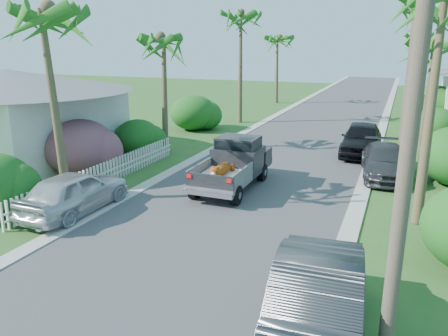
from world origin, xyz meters
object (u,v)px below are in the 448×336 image
at_px(palm_l_b, 162,38).
at_px(palm_l_d, 278,37).
at_px(palm_l_a, 44,10).
at_px(palm_r_d, 421,34).
at_px(parked_car_rf, 362,139).
at_px(house_left, 10,119).
at_px(pickup_truck, 236,162).
at_px(parked_car_rn, 315,308).
at_px(palm_l_c, 241,14).
at_px(palm_r_c, 424,10).
at_px(utility_pole_c, 409,60).
at_px(parked_car_rm, 385,162).
at_px(parked_car_ln, 75,192).
at_px(utility_pole_a, 411,126).
at_px(utility_pole_b, 409,71).
at_px(utility_pole_d, 409,56).
at_px(palm_r_b, 435,41).

height_order(palm_l_b, palm_l_d, palm_l_d).
height_order(palm_l_a, palm_r_d, palm_l_a).
bearing_deg(palm_r_d, parked_car_rf, -96.62).
bearing_deg(palm_l_b, house_left, -141.12).
bearing_deg(pickup_truck, parked_car_rn, -60.72).
height_order(palm_l_c, palm_l_d, palm_l_c).
distance_m(pickup_truck, palm_r_c, 21.17).
relative_size(palm_l_d, utility_pole_c, 0.86).
distance_m(palm_l_a, house_left, 9.24).
relative_size(parked_car_rn, palm_l_a, 0.62).
relative_size(parked_car_rm, parked_car_ln, 1.08).
bearing_deg(house_left, pickup_truck, 1.55).
height_order(house_left, utility_pole_a, utility_pole_a).
bearing_deg(palm_r_d, pickup_truck, -102.61).
distance_m(pickup_truck, utility_pole_b, 9.28).
bearing_deg(utility_pole_b, palm_l_b, -175.39).
xyz_separation_m(parked_car_rm, parked_car_ln, (-10.00, -8.81, 0.06)).
bearing_deg(house_left, parked_car_ln, -30.63).
xyz_separation_m(palm_r_d, utility_pole_b, (-0.90, -27.00, -2.14)).
xyz_separation_m(utility_pole_a, utility_pole_c, (0.00, 30.00, 0.00)).
distance_m(parked_car_rn, utility_pole_d, 44.90).
distance_m(parked_car_rf, utility_pole_c, 13.67).
bearing_deg(parked_car_ln, utility_pole_b, -133.60).
distance_m(utility_pole_b, utility_pole_c, 15.00).
xyz_separation_m(palm_l_b, palm_r_b, (13.40, 3.00, -0.20)).
bearing_deg(utility_pole_c, pickup_truck, -107.23).
height_order(parked_car_rn, palm_r_c, palm_r_c).
relative_size(palm_l_b, utility_pole_d, 0.82).
bearing_deg(parked_car_rm, palm_l_c, 128.25).
xyz_separation_m(parked_car_rf, utility_pole_a, (2.00, -17.00, 3.74)).
bearing_deg(pickup_truck, house_left, -178.45).
xyz_separation_m(parked_car_rf, palm_r_b, (3.00, -0.00, 5.09)).
height_order(palm_l_d, palm_r_b, palm_l_d).
bearing_deg(utility_pole_a, palm_l_a, 157.04).
height_order(palm_r_d, utility_pole_b, utility_pole_b).
relative_size(palm_l_a, house_left, 0.91).
bearing_deg(parked_car_rm, palm_l_d, 109.71).
relative_size(palm_r_c, utility_pole_c, 1.04).
xyz_separation_m(parked_car_ln, utility_pole_c, (10.60, 25.74, 3.84)).
bearing_deg(palm_l_a, utility_pole_a, -22.96).
bearing_deg(parked_car_rm, utility_pole_b, 65.81).
bearing_deg(parked_car_rn, house_left, 147.58).
distance_m(pickup_truck, palm_l_d, 27.81).
bearing_deg(palm_l_b, parked_car_rm, -4.51).
bearing_deg(pickup_truck, parked_car_rm, 32.77).
height_order(parked_car_rn, palm_r_d, palm_r_d).
bearing_deg(pickup_truck, utility_pole_b, 41.50).
bearing_deg(house_left, utility_pole_d, 62.68).
bearing_deg(utility_pole_a, utility_pole_d, 90.00).
relative_size(palm_r_c, utility_pole_b, 1.04).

